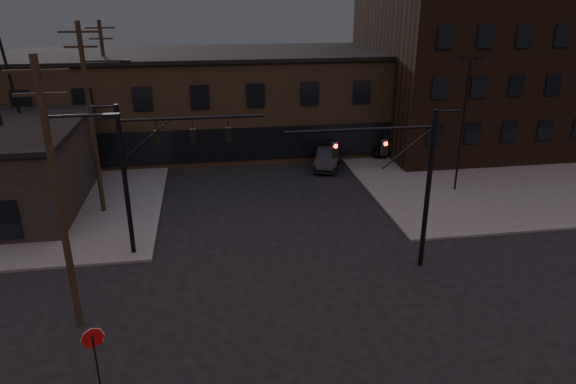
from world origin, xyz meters
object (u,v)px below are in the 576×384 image
object	(u,v)px
traffic_signal_far	(150,163)
parked_car_lot_a	(390,147)
car_crossing	(328,157)
traffic_signal_near	(407,175)
stop_sign	(94,345)
parked_car_lot_b	(456,143)

from	to	relation	value
traffic_signal_far	parked_car_lot_a	bearing A→B (deg)	38.96
parked_car_lot_a	car_crossing	bearing A→B (deg)	90.42
parked_car_lot_a	traffic_signal_near	bearing A→B (deg)	143.00
parked_car_lot_a	stop_sign	bearing A→B (deg)	123.02
traffic_signal_near	stop_sign	world-z (taller)	traffic_signal_near
traffic_signal_near	stop_sign	size ratio (longest dim) A/B	3.23
traffic_signal_far	stop_sign	xyz separation A→B (m)	(-1.28, -9.99, -3.17)
traffic_signal_near	car_crossing	size ratio (longest dim) A/B	1.63
parked_car_lot_b	traffic_signal_near	bearing A→B (deg)	162.64
parked_car_lot_a	car_crossing	world-z (taller)	car_crossing
stop_sign	car_crossing	world-z (taller)	stop_sign
traffic_signal_near	stop_sign	distance (m)	15.17
traffic_signal_near	parked_car_lot_b	bearing A→B (deg)	56.68
parked_car_lot_a	parked_car_lot_b	world-z (taller)	parked_car_lot_b
parked_car_lot_a	car_crossing	xyz separation A→B (m)	(-5.79, -2.02, -0.02)
stop_sign	traffic_signal_far	bearing A→B (deg)	82.68
stop_sign	car_crossing	size ratio (longest dim) A/B	0.51
traffic_signal_far	car_crossing	world-z (taller)	traffic_signal_far
stop_sign	parked_car_lot_a	bearing A→B (deg)	51.84
traffic_signal_far	car_crossing	distance (m)	18.01
traffic_signal_near	stop_sign	xyz separation A→B (m)	(-13.36, -6.49, -3.09)
traffic_signal_far	car_crossing	xyz separation A→B (m)	(12.22, 12.54, -4.20)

